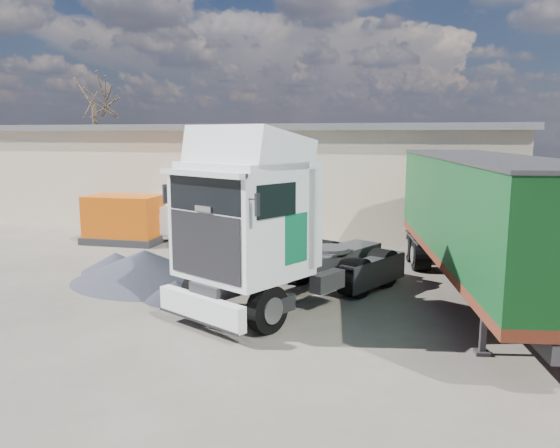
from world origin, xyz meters
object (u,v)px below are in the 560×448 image
(bare_tree, at_px, (93,89))
(tractor_unit, at_px, (268,234))
(box_trailer, at_px, (481,214))
(panel_van, at_px, (168,218))
(orange_skip, at_px, (124,222))

(bare_tree, bearing_deg, tractor_unit, -45.93)
(box_trailer, bearing_deg, tractor_unit, -166.97)
(tractor_unit, height_order, panel_van, tractor_unit)
(orange_skip, bearing_deg, panel_van, 61.45)
(tractor_unit, xyz_separation_m, box_trailer, (5.62, 2.56, 0.45))
(box_trailer, height_order, orange_skip, box_trailer)
(tractor_unit, height_order, orange_skip, tractor_unit)
(panel_van, height_order, orange_skip, orange_skip)
(bare_tree, height_order, box_trailer, bare_tree)
(bare_tree, height_order, tractor_unit, bare_tree)
(box_trailer, xyz_separation_m, panel_van, (-13.71, 6.81, -1.74))
(bare_tree, bearing_deg, orange_skip, -51.37)
(bare_tree, distance_m, orange_skip, 17.48)
(bare_tree, xyz_separation_m, orange_skip, (10.00, -12.51, -6.99))
(tractor_unit, bearing_deg, box_trailer, 49.45)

